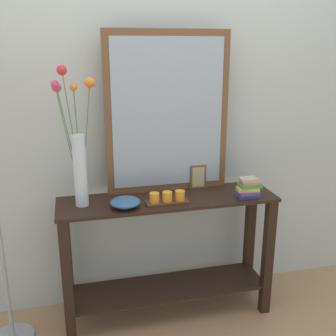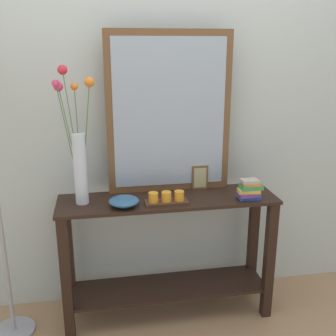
{
  "view_description": "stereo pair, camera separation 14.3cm",
  "coord_description": "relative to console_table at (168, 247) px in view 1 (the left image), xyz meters",
  "views": [
    {
      "loc": [
        -0.52,
        -2.14,
        1.63
      ],
      "look_at": [
        0.0,
        0.0,
        0.96
      ],
      "focal_mm": 43.06,
      "sensor_mm": 36.0,
      "label": 1
    },
    {
      "loc": [
        -0.38,
        -2.17,
        1.63
      ],
      "look_at": [
        0.0,
        0.0,
        0.96
      ],
      "focal_mm": 43.06,
      "sensor_mm": 36.0,
      "label": 2
    }
  ],
  "objects": [
    {
      "name": "tall_vase_left",
      "position": [
        -0.5,
        0.02,
        0.61
      ],
      "size": [
        0.22,
        0.18,
        0.76
      ],
      "color": "silver",
      "rests_on": "console_table"
    },
    {
      "name": "candle_tray",
      "position": [
        -0.02,
        -0.08,
        0.34
      ],
      "size": [
        0.24,
        0.09,
        0.07
      ],
      "color": "#472D1C",
      "rests_on": "console_table"
    },
    {
      "name": "mirror_leaning",
      "position": [
        0.03,
        0.14,
        0.79
      ],
      "size": [
        0.74,
        0.03,
        0.94
      ],
      "color": "brown",
      "rests_on": "console_table"
    },
    {
      "name": "wall_back",
      "position": [
        0.0,
        0.29,
        0.89
      ],
      "size": [
        6.4,
        0.08,
        2.7
      ],
      "primitive_type": "cube",
      "color": "beige",
      "rests_on": "ground"
    },
    {
      "name": "picture_frame_small",
      "position": [
        0.22,
        0.12,
        0.39
      ],
      "size": [
        0.1,
        0.01,
        0.15
      ],
      "color": "brown",
      "rests_on": "console_table"
    },
    {
      "name": "decorative_bowl",
      "position": [
        -0.26,
        -0.08,
        0.35
      ],
      "size": [
        0.17,
        0.17,
        0.05
      ],
      "color": "#2D5B84",
      "rests_on": "console_table"
    },
    {
      "name": "book_stack",
      "position": [
        0.46,
        -0.09,
        0.37
      ],
      "size": [
        0.14,
        0.1,
        0.12
      ],
      "color": "#2D519E",
      "rests_on": "console_table"
    },
    {
      "name": "ground_plane",
      "position": [
        0.0,
        0.0,
        -0.47
      ],
      "size": [
        7.0,
        6.0,
        0.02
      ],
      "primitive_type": "cube",
      "color": "#A87F56"
    },
    {
      "name": "console_table",
      "position": [
        0.0,
        0.0,
        0.0
      ],
      "size": [
        1.28,
        0.34,
        0.78
      ],
      "color": "black",
      "rests_on": "ground"
    }
  ]
}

